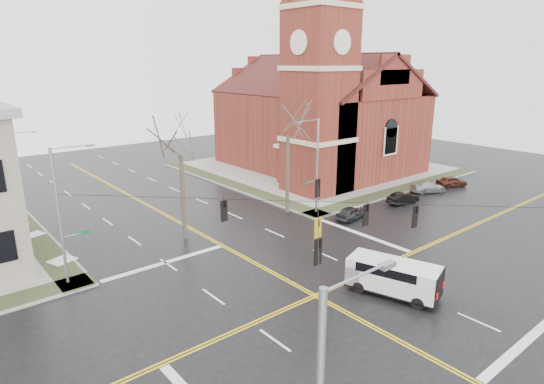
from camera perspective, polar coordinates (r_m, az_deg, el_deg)
ground at (r=29.36m, az=5.46°, el=-12.84°), size 120.00×120.00×0.00m
sidewalks at (r=29.33m, az=5.46°, el=-12.71°), size 80.00×80.00×0.17m
road_markings at (r=29.36m, az=5.46°, el=-12.83°), size 100.00×100.00×0.01m
church at (r=61.04m, az=5.77°, el=10.58°), size 24.28×27.48×27.50m
signal_pole_ne at (r=42.87m, az=5.53°, el=3.57°), size 2.75×0.22×9.00m
signal_pole_nw at (r=31.69m, az=-24.90°, el=-2.37°), size 2.75×0.22×9.00m
span_wires at (r=26.93m, az=5.81°, el=-1.20°), size 23.02×23.02×0.03m
traffic_signals at (r=26.72m, az=6.78°, el=-3.06°), size 8.21×8.26×1.30m
streetlight_north_a at (r=47.63m, az=-29.34°, el=2.23°), size 2.30×0.20×8.00m
cargo_van at (r=29.89m, az=14.55°, el=-10.00°), size 3.87×6.08×2.17m
parked_car_a at (r=42.88m, az=9.91°, el=-2.59°), size 3.83×1.97×1.25m
parked_car_b at (r=48.81m, az=16.13°, el=-0.73°), size 3.75×1.71×1.19m
parked_car_c at (r=53.91m, az=18.97°, el=0.58°), size 4.38×3.15×1.18m
parked_car_d at (r=57.40m, az=21.63°, el=1.26°), size 3.96×2.77×1.25m
tree_nw_near at (r=36.52m, az=-11.42°, el=5.14°), size 4.00×4.00×10.26m
tree_ne at (r=42.11m, az=2.01°, el=7.70°), size 4.00×4.00×11.11m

